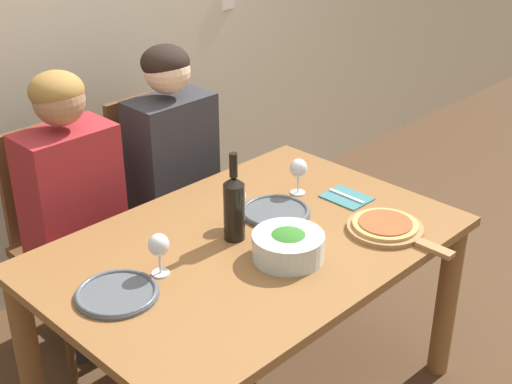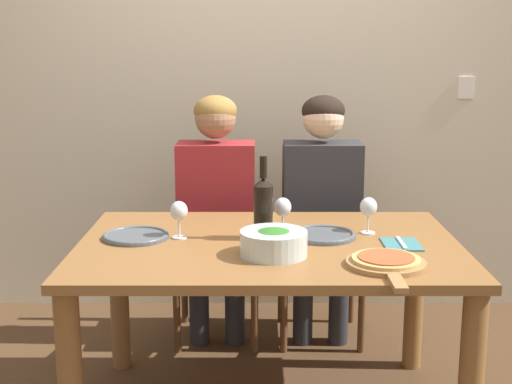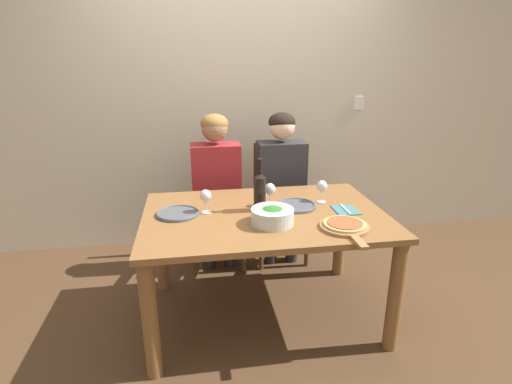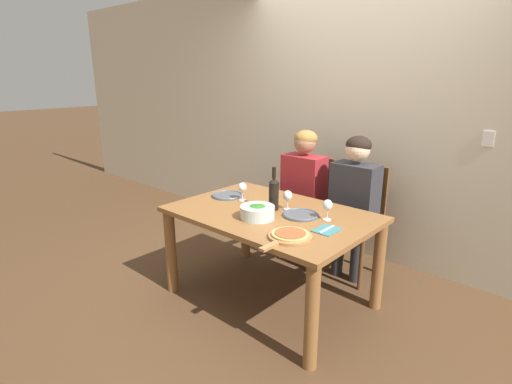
% 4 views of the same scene
% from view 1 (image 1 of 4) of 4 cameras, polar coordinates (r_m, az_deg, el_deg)
% --- Properties ---
extents(back_wall, '(10.00, 0.06, 2.70)m').
position_cam_1_polar(back_wall, '(3.30, -17.05, 13.68)').
color(back_wall, beige).
rests_on(back_wall, ground).
extents(dining_table, '(1.48, 1.00, 0.73)m').
position_cam_1_polar(dining_table, '(2.61, -0.52, -6.25)').
color(dining_table, brown).
rests_on(dining_table, ground).
extents(chair_left, '(0.42, 0.42, 0.97)m').
position_cam_1_polar(chair_left, '(3.13, -15.08, -3.08)').
color(chair_left, brown).
rests_on(chair_left, ground).
extents(chair_right, '(0.42, 0.42, 0.97)m').
position_cam_1_polar(chair_right, '(3.38, -7.58, -0.01)').
color(chair_right, brown).
rests_on(chair_right, ground).
extents(person_woman, '(0.47, 0.51, 1.25)m').
position_cam_1_polar(person_woman, '(2.93, -14.43, 0.02)').
color(person_woman, '#28282D').
rests_on(person_woman, ground).
extents(person_man, '(0.47, 0.51, 1.25)m').
position_cam_1_polar(person_man, '(3.20, -6.55, 3.02)').
color(person_man, '#28282D').
rests_on(person_man, ground).
extents(wine_bottle, '(0.08, 0.08, 0.33)m').
position_cam_1_polar(wine_bottle, '(2.50, -1.77, -1.12)').
color(wine_bottle, black).
rests_on(wine_bottle, dining_table).
extents(broccoli_bowl, '(0.25, 0.25, 0.10)m').
position_cam_1_polar(broccoli_bowl, '(2.43, 2.58, -4.32)').
color(broccoli_bowl, silver).
rests_on(broccoli_bowl, dining_table).
extents(dinner_plate_left, '(0.27, 0.27, 0.02)m').
position_cam_1_polar(dinner_plate_left, '(2.30, -11.06, -7.96)').
color(dinner_plate_left, '#4C5156').
rests_on(dinner_plate_left, dining_table).
extents(dinner_plate_right, '(0.27, 0.27, 0.02)m').
position_cam_1_polar(dinner_plate_right, '(2.72, 1.59, -1.57)').
color(dinner_plate_right, '#4C5156').
rests_on(dinner_plate_right, dining_table).
extents(pizza_on_board, '(0.28, 0.42, 0.04)m').
position_cam_1_polar(pizza_on_board, '(2.64, 10.45, -2.81)').
color(pizza_on_board, '#9E7042').
rests_on(pizza_on_board, dining_table).
extents(wine_glass_left, '(0.07, 0.07, 0.15)m').
position_cam_1_polar(wine_glass_left, '(2.33, -7.78, -4.36)').
color(wine_glass_left, silver).
rests_on(wine_glass_left, dining_table).
extents(wine_glass_right, '(0.07, 0.07, 0.15)m').
position_cam_1_polar(wine_glass_right, '(2.84, 3.41, 1.78)').
color(wine_glass_right, silver).
rests_on(wine_glass_right, dining_table).
extents(wine_glass_centre, '(0.07, 0.07, 0.15)m').
position_cam_1_polar(wine_glass_centre, '(2.61, -1.55, -0.55)').
color(wine_glass_centre, silver).
rests_on(wine_glass_centre, dining_table).
extents(fork_on_napkin, '(0.14, 0.18, 0.01)m').
position_cam_1_polar(fork_on_napkin, '(2.86, 7.26, -0.43)').
color(fork_on_napkin, '#387075').
rests_on(fork_on_napkin, dining_table).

